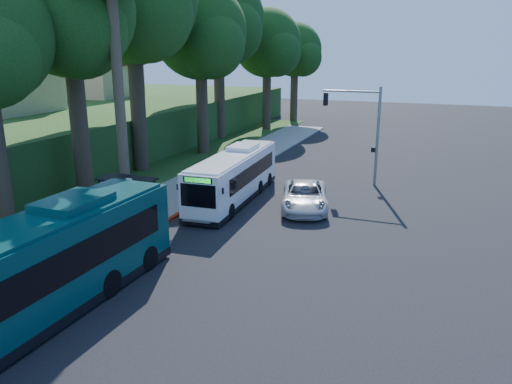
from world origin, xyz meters
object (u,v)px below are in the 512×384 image
at_px(bus_shelter, 125,190).
at_px(teal_bus, 37,268).
at_px(pickup, 305,196).
at_px(white_bus, 234,176).

bearing_deg(bus_shelter, teal_bus, -71.13).
height_order(bus_shelter, pickup, bus_shelter).
relative_size(teal_bus, pickup, 2.29).
xyz_separation_m(teal_bus, pickup, (5.41, 15.84, -1.13)).
bearing_deg(pickup, bus_shelter, -162.98).
relative_size(bus_shelter, white_bus, 0.29).
height_order(white_bus, teal_bus, teal_bus).
bearing_deg(teal_bus, pickup, 72.11).
xyz_separation_m(bus_shelter, white_bus, (4.10, 5.95, -0.20)).
bearing_deg(white_bus, bus_shelter, -127.87).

